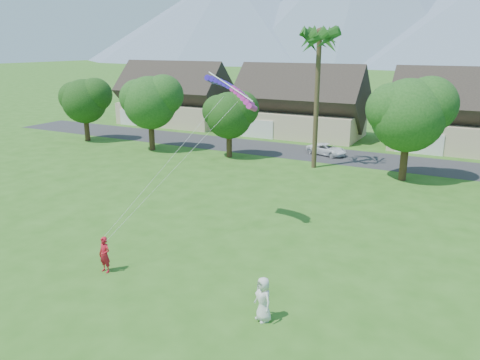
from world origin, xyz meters
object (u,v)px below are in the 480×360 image
Objects in this scene: kite_flyer at (105,255)px; parked_car at (327,149)px; parafoil_kite at (234,89)px; watcher at (263,299)px.

kite_flyer is 30.30m from parked_car.
parafoil_kite reaches higher than kite_flyer.
parafoil_kite is (1.00, -21.93, 7.96)m from parked_car.
parafoil_kite is (2.83, 8.32, 7.62)m from kite_flyer.
kite_flyer is at bearing -105.66° from parafoil_kite.
parafoil_kite reaches higher than parked_car.
parafoil_kite reaches higher than watcher.
parafoil_kite is at bearing 75.93° from kite_flyer.
watcher is (8.83, -0.20, 0.03)m from kite_flyer.
kite_flyer is 0.54× the size of parafoil_kite.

